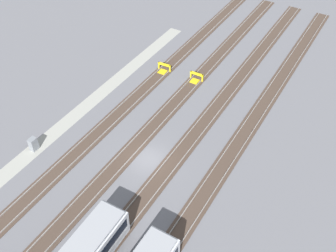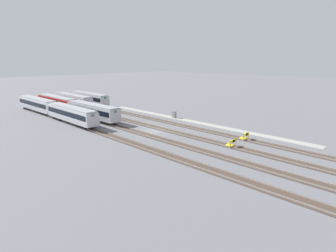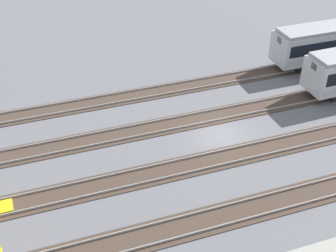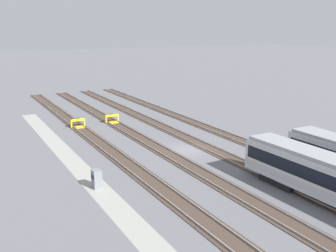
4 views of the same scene
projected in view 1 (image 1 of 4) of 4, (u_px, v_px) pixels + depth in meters
name	position (u px, v px, depth m)	size (l,w,h in m)	color
ground_plane	(149.00, 160.00, 43.76)	(400.00, 400.00, 0.00)	slate
service_walkway	(67.00, 122.00, 48.32)	(54.00, 2.00, 0.01)	#9E9E93
rail_track_nearest	(95.00, 135.00, 46.58)	(90.00, 2.24, 0.21)	#47382D
rail_track_near_inner	(130.00, 151.00, 44.68)	(90.00, 2.24, 0.21)	#47382D
rail_track_middle	(168.00, 168.00, 42.78)	(90.00, 2.24, 0.21)	#47382D
rail_track_far_inner	(209.00, 187.00, 40.88)	(90.00, 2.24, 0.21)	#47382D
bumper_stop_nearest_track	(164.00, 68.00, 56.09)	(1.38, 2.01, 1.22)	yellow
bumper_stop_near_inner_track	(196.00, 78.00, 54.40)	(1.36, 2.00, 1.22)	yellow
electrical_cabinet	(33.00, 144.00, 44.44)	(0.90, 0.73, 1.60)	gray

